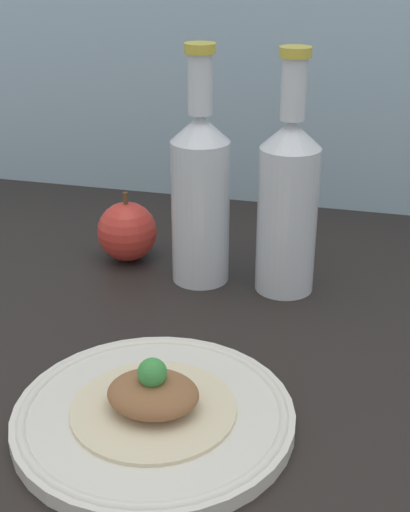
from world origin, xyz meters
The scene contains 6 objects.
ground_plane centered at (0.00, 0.00, -2.00)cm, with size 180.00×110.00×4.00cm, color black.
plate centered at (-8.88, -11.82, 0.99)cm, with size 27.61×27.61×1.86cm.
plated_food centered at (-8.88, -11.82, 3.14)cm, with size 16.22×16.22×5.83cm.
cider_bottle_left centered at (-12.69, 20.27, 12.48)cm, with size 7.78×7.78×31.66cm.
cider_bottle_right centered at (-1.08, 20.27, 12.48)cm, with size 7.78×7.78×31.66cm.
apple centered at (-24.60, 23.69, 4.34)cm, with size 8.66×8.66×10.31cm.
Camera 1 is at (10.23, -65.34, 44.30)cm, focal length 50.00 mm.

